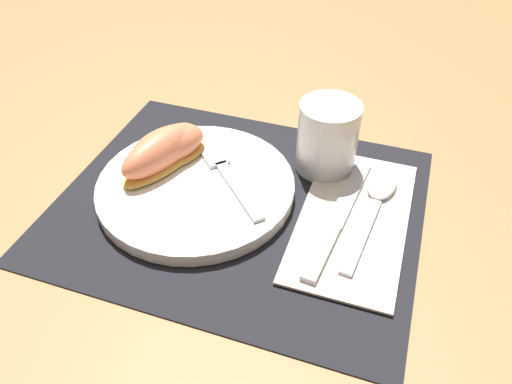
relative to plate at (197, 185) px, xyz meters
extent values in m
plane|color=#A37547|center=(0.06, 0.00, -0.01)|extent=(3.00, 3.00, 0.00)
cube|color=black|center=(0.06, 0.00, -0.01)|extent=(0.42, 0.35, 0.00)
cylinder|color=white|center=(0.00, 0.00, 0.00)|extent=(0.24, 0.24, 0.02)
cylinder|color=silver|center=(0.14, 0.10, 0.04)|extent=(0.08, 0.08, 0.09)
cylinder|color=yellow|center=(0.14, 0.10, 0.01)|extent=(0.06, 0.06, 0.04)
cube|color=silver|center=(0.19, 0.01, -0.01)|extent=(0.12, 0.24, 0.00)
cube|color=silver|center=(0.17, -0.06, 0.00)|extent=(0.03, 0.08, 0.01)
cube|color=silver|center=(0.18, 0.05, 0.00)|extent=(0.03, 0.13, 0.01)
cube|color=silver|center=(0.20, -0.02, 0.00)|extent=(0.03, 0.12, 0.01)
ellipsoid|color=silver|center=(0.21, 0.07, 0.00)|extent=(0.04, 0.07, 0.01)
cube|color=silver|center=(0.06, -0.01, 0.01)|extent=(0.09, 0.09, 0.00)
cube|color=silver|center=(-0.01, 0.06, 0.01)|extent=(0.07, 0.07, 0.00)
ellipsoid|color=#F7C656|center=(-0.05, 0.03, 0.01)|extent=(0.10, 0.11, 0.01)
ellipsoid|color=#F4845B|center=(-0.05, 0.03, 0.03)|extent=(0.10, 0.11, 0.04)
ellipsoid|color=#F7C656|center=(-0.05, 0.01, 0.01)|extent=(0.08, 0.13, 0.01)
ellipsoid|color=#F4845B|center=(-0.05, 0.01, 0.03)|extent=(0.08, 0.13, 0.05)
camera|label=1|loc=(0.22, -0.41, 0.39)|focal=35.00mm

